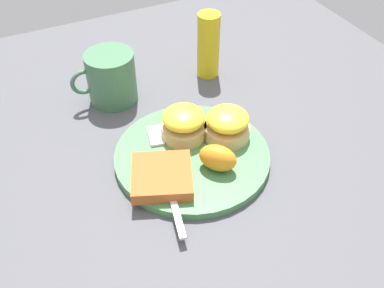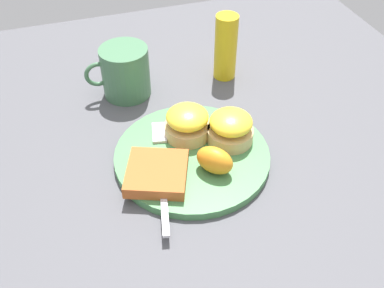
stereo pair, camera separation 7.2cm
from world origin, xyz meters
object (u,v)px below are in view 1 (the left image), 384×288
(sandwich_benedict_left, at_px, (227,125))
(hashbrown_patty, at_px, (162,176))
(condiment_bottle, at_px, (208,45))
(sandwich_benedict_right, at_px, (184,123))
(fork, at_px, (164,168))
(cup, at_px, (111,78))
(orange_wedge, at_px, (218,158))

(sandwich_benedict_left, xyz_separation_m, hashbrown_patty, (0.14, 0.05, -0.02))
(condiment_bottle, bearing_deg, sandwich_benedict_right, 51.70)
(fork, bearing_deg, condiment_bottle, -130.56)
(cup, bearing_deg, sandwich_benedict_right, 112.30)
(orange_wedge, bearing_deg, cup, -72.34)
(hashbrown_patty, bearing_deg, sandwich_benedict_left, -161.42)
(hashbrown_patty, relative_size, cup, 0.75)
(fork, bearing_deg, orange_wedge, 155.99)
(orange_wedge, height_order, fork, orange_wedge)
(sandwich_benedict_left, distance_m, hashbrown_patty, 0.15)
(sandwich_benedict_left, xyz_separation_m, cup, (0.13, -0.20, 0.01))
(sandwich_benedict_right, relative_size, orange_wedge, 1.28)
(orange_wedge, height_order, cup, cup)
(sandwich_benedict_left, height_order, orange_wedge, sandwich_benedict_left)
(hashbrown_patty, bearing_deg, sandwich_benedict_right, -132.74)
(hashbrown_patty, distance_m, fork, 0.03)
(condiment_bottle, bearing_deg, sandwich_benedict_left, 71.29)
(sandwich_benedict_right, bearing_deg, hashbrown_patty, 47.26)
(sandwich_benedict_left, bearing_deg, orange_wedge, 50.05)
(sandwich_benedict_left, xyz_separation_m, orange_wedge, (0.05, 0.06, -0.00))
(orange_wedge, bearing_deg, sandwich_benedict_right, -81.37)
(orange_wedge, distance_m, fork, 0.09)
(sandwich_benedict_left, bearing_deg, condiment_bottle, -108.71)
(orange_wedge, bearing_deg, sandwich_benedict_left, -129.95)
(hashbrown_patty, bearing_deg, fork, -120.86)
(hashbrown_patty, height_order, cup, cup)
(sandwich_benedict_right, bearing_deg, fork, 43.85)
(hashbrown_patty, xyz_separation_m, condiment_bottle, (-0.21, -0.25, 0.04))
(sandwich_benedict_left, relative_size, fork, 0.32)
(cup, distance_m, condiment_bottle, 0.20)
(sandwich_benedict_left, bearing_deg, sandwich_benedict_right, -28.35)
(fork, height_order, cup, cup)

